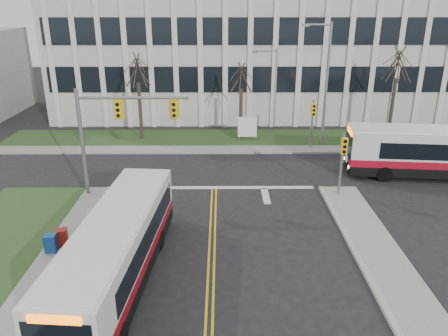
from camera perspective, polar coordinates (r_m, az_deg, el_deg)
ground at (r=19.16m, az=-1.67°, el=-12.45°), size 120.00×120.00×0.00m
sidewalk_cross at (r=33.21m, az=7.56°, el=2.40°), size 44.00×1.60×0.14m
building_lawn at (r=35.85m, az=6.98°, el=3.82°), size 44.00×5.00×0.12m
office_building at (r=46.43m, az=5.48°, el=15.27°), size 40.00×16.00×12.00m
mast_arm_signal at (r=24.74m, az=-14.59°, el=5.57°), size 6.11×0.38×6.20m
signal_pole_near at (r=25.18m, az=15.24°, el=1.58°), size 0.34×0.39×3.80m
signal_pole_far at (r=33.09m, az=11.52°, el=6.49°), size 0.34×0.39×3.80m
streetlight at (r=33.49m, az=13.00°, el=11.26°), size 2.15×0.25×9.20m
directory_sign at (r=34.83m, az=3.06°, el=5.33°), size 1.50×0.12×2.00m
tree_left at (r=34.95m, az=-11.23°, el=12.32°), size 1.80×1.80×7.70m
tree_mid at (r=34.68m, az=2.28°, el=11.57°), size 1.80×1.80×6.82m
tree_right at (r=36.88m, az=21.75°, el=12.31°), size 1.80×1.80×8.25m
bus_main at (r=17.79m, az=-13.72°, el=-10.59°), size 3.12×10.77×2.83m
bus_cross at (r=30.75m, az=26.57°, el=1.68°), size 11.80×3.70×3.09m
newspaper_box_blue at (r=21.04m, az=-21.67°, el=-9.28°), size 0.53×0.48×0.95m
newspaper_box_red at (r=21.33m, az=-20.40°, el=-8.66°), size 0.59×0.55×0.95m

